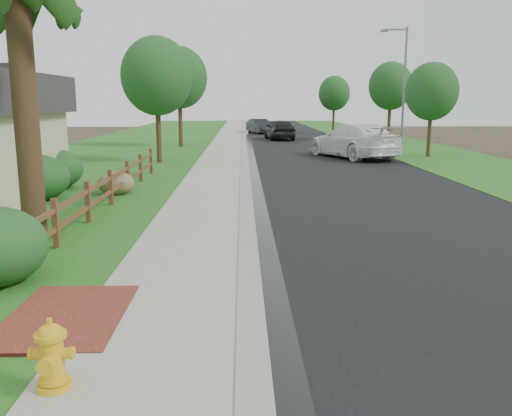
{
  "coord_description": "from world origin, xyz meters",
  "views": [
    {
      "loc": [
        0.29,
        -8.27,
        3.06
      ],
      "look_at": [
        0.58,
        3.19,
        0.8
      ],
      "focal_mm": 38.0,
      "sensor_mm": 36.0,
      "label": 1
    }
  ],
  "objects_px": {
    "fire_hydrant": "(52,357)",
    "streetlight": "(402,80)",
    "white_suv": "(353,141)",
    "dark_car_mid": "(280,129)",
    "ranch_fence": "(100,193)"
  },
  "relations": [
    {
      "from": "white_suv",
      "to": "dark_car_mid",
      "type": "bearing_deg",
      "value": -100.7
    },
    {
      "from": "ranch_fence",
      "to": "streetlight",
      "type": "relative_size",
      "value": 2.14
    },
    {
      "from": "fire_hydrant",
      "to": "white_suv",
      "type": "bearing_deg",
      "value": 71.72
    },
    {
      "from": "ranch_fence",
      "to": "white_suv",
      "type": "height_order",
      "value": "white_suv"
    },
    {
      "from": "dark_car_mid",
      "to": "ranch_fence",
      "type": "bearing_deg",
      "value": 70.59
    },
    {
      "from": "dark_car_mid",
      "to": "white_suv",
      "type": "bearing_deg",
      "value": 95.5
    },
    {
      "from": "ranch_fence",
      "to": "white_suv",
      "type": "distance_m",
      "value": 18.02
    },
    {
      "from": "fire_hydrant",
      "to": "white_suv",
      "type": "xyz_separation_m",
      "value": [
        8.07,
        24.42,
        0.49
      ]
    },
    {
      "from": "fire_hydrant",
      "to": "streetlight",
      "type": "xyz_separation_m",
      "value": [
        12.8,
        31.9,
        4.03
      ]
    },
    {
      "from": "ranch_fence",
      "to": "dark_car_mid",
      "type": "xyz_separation_m",
      "value": [
        6.94,
        29.61,
        0.24
      ]
    },
    {
      "from": "white_suv",
      "to": "streetlight",
      "type": "xyz_separation_m",
      "value": [
        4.73,
        7.48,
        3.54
      ]
    },
    {
      "from": "fire_hydrant",
      "to": "dark_car_mid",
      "type": "relative_size",
      "value": 0.16
    },
    {
      "from": "ranch_fence",
      "to": "dark_car_mid",
      "type": "height_order",
      "value": "dark_car_mid"
    },
    {
      "from": "fire_hydrant",
      "to": "dark_car_mid",
      "type": "xyz_separation_m",
      "value": [
        5.04,
        39.02,
        0.4
      ]
    },
    {
      "from": "fire_hydrant",
      "to": "streetlight",
      "type": "height_order",
      "value": "streetlight"
    }
  ]
}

